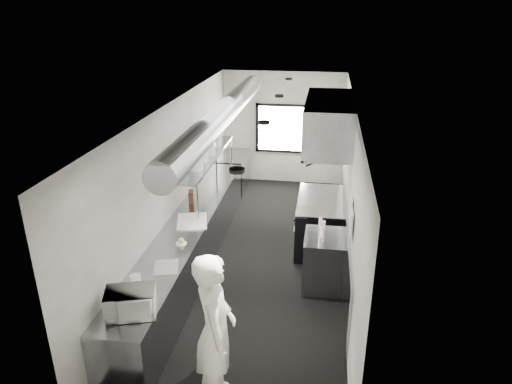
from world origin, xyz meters
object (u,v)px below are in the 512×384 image
at_px(squeeze_bottle_a, 320,241).
at_px(microwave, 131,302).
at_px(squeeze_bottle_d, 324,226).
at_px(squeeze_bottle_e, 321,222).
at_px(deli_tub_a, 135,279).
at_px(small_plate, 181,243).
at_px(plate_stack_c, 208,145).
at_px(line_cook, 215,331).
at_px(squeeze_bottle_b, 322,237).
at_px(pass_shelf, 206,158).
at_px(prep_counter, 189,245).
at_px(cutting_board, 192,221).
at_px(bottle_station, 324,261).
at_px(exhaust_hood, 328,123).
at_px(deli_tub_b, 136,284).
at_px(knife_block, 191,197).
at_px(range, 319,222).
at_px(far_work_table, 232,173).
at_px(plate_stack_d, 215,136).
at_px(plate_stack_a, 196,161).
at_px(plate_stack_b, 202,153).
at_px(squeeze_bottle_c, 322,232).

bearing_deg(squeeze_bottle_a, microwave, -137.32).
xyz_separation_m(squeeze_bottle_d, squeeze_bottle_e, (-0.05, 0.15, 0.00)).
xyz_separation_m(microwave, deli_tub_a, (-0.21, 0.63, -0.11)).
relative_size(small_plate, plate_stack_c, 0.44).
xyz_separation_m(line_cook, microwave, (-1.07, 0.22, 0.10)).
relative_size(deli_tub_a, squeeze_bottle_b, 0.91).
distance_m(pass_shelf, microwave, 4.05).
bearing_deg(prep_counter, cutting_board, -1.06).
height_order(bottle_station, squeeze_bottle_e, squeeze_bottle_e).
xyz_separation_m(microwave, small_plate, (0.07, 1.74, -0.15)).
xyz_separation_m(exhaust_hood, line_cook, (-1.12, -3.94, -1.43)).
distance_m(deli_tub_b, plate_stack_c, 3.71).
bearing_deg(bottle_station, squeeze_bottle_e, 104.34).
height_order(knife_block, squeeze_bottle_e, knife_block).
xyz_separation_m(small_plate, squeeze_bottle_a, (2.10, 0.25, 0.07)).
height_order(plate_stack_c, squeeze_bottle_a, plate_stack_c).
bearing_deg(exhaust_hood, range, 180.00).
distance_m(bottle_station, deli_tub_a, 3.02).
bearing_deg(squeeze_bottle_a, pass_shelf, 138.13).
bearing_deg(far_work_table, deli_tub_b, -91.07).
height_order(cutting_board, squeeze_bottle_b, squeeze_bottle_b).
bearing_deg(far_work_table, plate_stack_c, -90.81).
xyz_separation_m(prep_counter, far_work_table, (0.00, 3.70, 0.00)).
distance_m(small_plate, cutting_board, 0.77).
distance_m(line_cook, knife_block, 3.77).
relative_size(bottle_station, microwave, 1.69).
xyz_separation_m(squeeze_bottle_b, squeeze_bottle_d, (0.01, 0.37, 0.01)).
bearing_deg(plate_stack_c, deli_tub_b, -91.22).
xyz_separation_m(range, cutting_board, (-2.12, -1.20, 0.44)).
bearing_deg(deli_tub_b, plate_stack_d, 89.18).
bearing_deg(squeeze_bottle_d, squeeze_bottle_a, -94.95).
bearing_deg(plate_stack_a, plate_stack_c, 89.92).
height_order(microwave, knife_block, microwave).
distance_m(prep_counter, squeeze_bottle_d, 2.33).
height_order(range, cutting_board, range).
bearing_deg(prep_counter, plate_stack_b, 92.02).
distance_m(microwave, squeeze_bottle_c, 3.17).
relative_size(cutting_board, squeeze_bottle_c, 3.74).
bearing_deg(squeeze_bottle_c, plate_stack_a, 157.23).
relative_size(pass_shelf, microwave, 5.62).
bearing_deg(plate_stack_c, squeeze_bottle_d, -35.73).
bearing_deg(far_work_table, squeeze_bottle_c, -60.25).
bearing_deg(deli_tub_b, far_work_table, 88.93).
bearing_deg(bottle_station, exhaust_hood, 92.18).
height_order(range, knife_block, knife_block).
relative_size(range, squeeze_bottle_a, 10.07).
bearing_deg(deli_tub_b, plate_stack_b, 88.84).
bearing_deg(plate_stack_a, far_work_table, 89.41).
bearing_deg(pass_shelf, exhaust_hood, -7.47).
bearing_deg(squeeze_bottle_b, squeeze_bottle_a, -102.16).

